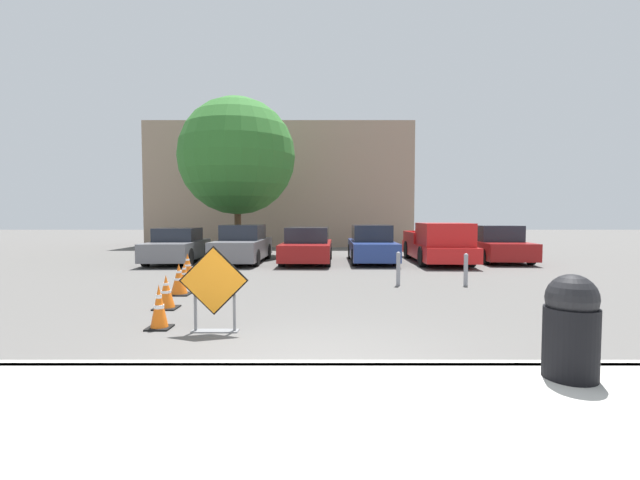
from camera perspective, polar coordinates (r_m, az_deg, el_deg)
The scene contains 20 objects.
ground_plane at distance 14.99m, azimuth -0.47°, elevation -3.96°, with size 96.00×96.00×0.00m, color #565451.
sidewalk_strip at distance 3.80m, azimuth -1.11°, elevation -24.52°, with size 23.69×3.01×0.14m.
curb_lip at distance 5.18m, azimuth -0.86°, elevation -16.79°, with size 23.69×0.20×0.14m.
road_closed_sign at distance 7.00m, azimuth -14.24°, elevation -6.15°, with size 1.10×0.20×1.38m.
traffic_cone_nearest at distance 7.56m, azimuth -20.95°, elevation -8.39°, with size 0.38×0.38×0.73m.
traffic_cone_second at distance 9.14m, azimuth -20.11°, elevation -6.59°, with size 0.46×0.46×0.67m.
traffic_cone_third at distance 10.66m, azimuth -18.56°, elevation -5.04°, with size 0.52×0.52×0.74m.
traffic_cone_fourth at distance 12.22m, azimuth -17.92°, elevation -4.35°, with size 0.44×0.44×0.59m.
traffic_cone_fifth at distance 13.66m, azimuth -17.52°, elevation -3.29°, with size 0.51×0.51×0.73m.
parked_car_nearest at distance 18.20m, azimuth -18.71°, elevation -0.80°, with size 1.96×4.52×1.40m.
parked_car_second at distance 17.67m, azimuth -10.49°, elevation -0.67°, with size 1.87×4.68×1.52m.
parked_car_third at distance 17.29m, azimuth -1.97°, elevation -0.82°, with size 2.08×4.69×1.42m.
parked_car_fourth at distance 17.63m, azimuth 6.60°, elevation -0.68°, with size 1.86×4.54×1.51m.
pickup_truck at distance 17.65m, azimuth 15.22°, elevation -0.64°, with size 2.15×5.61×1.61m.
parked_car_fifth at distance 19.23m, azimuth 22.20°, elevation -0.62°, with size 2.14×4.31×1.49m.
trash_bin at distance 5.26m, azimuth 30.18°, elevation -9.84°, with size 0.54×0.54×1.10m.
bollard_nearest at distance 11.64m, azimuth 10.12°, elevation -3.64°, with size 0.12×0.12×0.91m.
bollard_second at distance 12.10m, azimuth 18.59°, elevation -3.61°, with size 0.12×0.12×0.87m.
building_facade_backdrop at distance 28.67m, azimuth -5.34°, elevation 7.04°, with size 16.48×5.00×7.66m.
street_tree_behind_lot at distance 21.26m, azimuth -11.28°, elevation 10.86°, with size 5.57×5.57×7.53m.
Camera 1 is at (0.05, -4.87, 1.83)m, focal length 24.00 mm.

